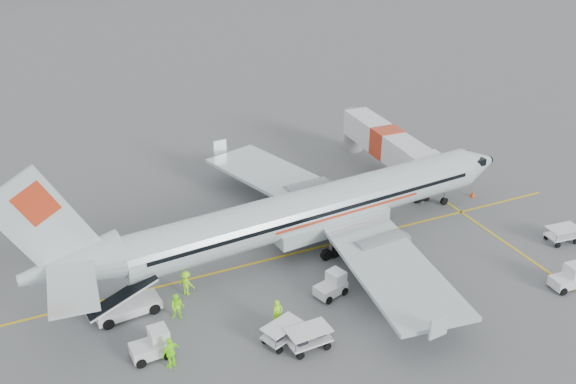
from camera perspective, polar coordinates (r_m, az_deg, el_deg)
name	(u,v)px	position (r m, az deg, el deg)	size (l,w,h in m)	color
ground	(300,252)	(45.19, 1.06, -5.35)	(360.00, 360.00, 0.00)	#56595B
stripe_lead	(300,252)	(45.19, 1.06, -5.34)	(44.00, 0.20, 0.01)	yellow
stripe_cross	(535,263)	(47.10, 21.14, -5.92)	(0.20, 20.00, 0.01)	yellow
aircraft	(315,182)	(43.70, 2.45, 0.92)	(36.16, 28.34, 9.97)	silver
jet_bridge	(386,152)	(56.25, 8.73, 3.53)	(2.97, 15.85, 4.16)	white
belt_loader	(126,295)	(39.78, -14.23, -8.87)	(5.20, 1.95, 2.82)	white
tug_fore	(567,277)	(44.86, 23.57, -6.97)	(2.06, 1.18, 1.59)	white
tug_mid	(331,285)	(40.61, 3.80, -8.23)	(2.03, 1.16, 1.57)	white
tug_aft	(150,344)	(36.77, -12.13, -13.09)	(2.20, 1.26, 1.70)	white
cart_loaded_a	(282,333)	(37.09, -0.51, -12.46)	(2.29, 1.36, 1.20)	white
cart_loaded_b	(309,339)	(36.70, 1.85, -12.89)	(2.44, 1.45, 1.28)	white
cart_empty_a	(405,287)	(41.31, 10.32, -8.28)	(2.33, 1.38, 1.22)	white
cart_empty_b	(562,235)	(50.08, 23.19, -3.50)	(2.27, 1.34, 1.19)	white
cone_nose	(473,193)	(54.55, 16.10, -0.08)	(0.39, 0.39, 0.64)	#F2460F
cone_port	(255,178)	(55.06, -2.97, 1.23)	(0.35, 0.35, 0.57)	#F2460F
crew_a	(278,314)	(37.95, -0.92, -10.77)	(0.67, 0.44, 1.85)	#90F715
crew_b	(177,307)	(39.13, -9.81, -10.02)	(0.84, 0.65, 1.72)	#90F715
crew_c	(186,283)	(41.09, -9.04, -7.99)	(1.09, 0.62, 1.68)	#90F715
crew_d	(171,352)	(35.87, -10.38, -13.84)	(1.13, 0.47, 1.92)	#90F715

